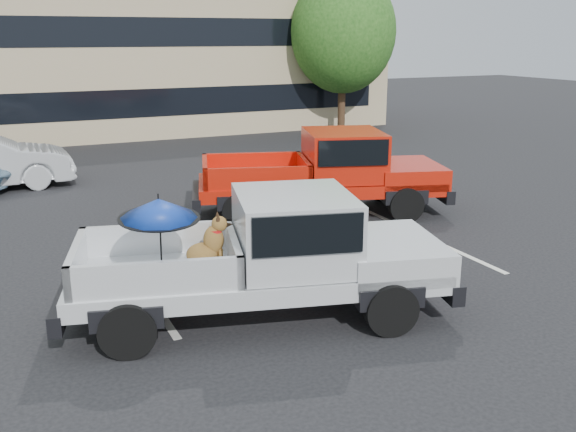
# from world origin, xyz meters

# --- Properties ---
(ground) EXTENTS (90.00, 90.00, 0.00)m
(ground) POSITION_xyz_m (0.00, 0.00, 0.00)
(ground) COLOR black
(ground) RESTS_ON ground
(stripe_left) EXTENTS (0.12, 5.00, 0.01)m
(stripe_left) POSITION_xyz_m (-3.00, 2.00, 0.00)
(stripe_left) COLOR silver
(stripe_left) RESTS_ON ground
(stripe_right) EXTENTS (0.12, 5.00, 0.01)m
(stripe_right) POSITION_xyz_m (3.00, 2.00, 0.00)
(stripe_right) COLOR silver
(stripe_right) RESTS_ON ground
(motel_building) EXTENTS (20.40, 8.40, 6.30)m
(motel_building) POSITION_xyz_m (2.00, 20.99, 3.21)
(motel_building) COLOR tan
(motel_building) RESTS_ON ground
(tree_right) EXTENTS (4.46, 4.46, 6.78)m
(tree_right) POSITION_xyz_m (9.00, 16.00, 4.21)
(tree_right) COLOR #332114
(tree_right) RESTS_ON ground
(tree_back) EXTENTS (4.68, 4.68, 7.11)m
(tree_back) POSITION_xyz_m (6.00, 24.00, 4.41)
(tree_back) COLOR #332114
(tree_back) RESTS_ON ground
(silver_pickup) EXTENTS (6.00, 3.32, 2.06)m
(silver_pickup) POSITION_xyz_m (-1.39, -0.35, 1.05)
(silver_pickup) COLOR black
(silver_pickup) RESTS_ON ground
(red_pickup) EXTENTS (6.26, 3.73, 1.95)m
(red_pickup) POSITION_xyz_m (2.23, 4.38, 1.07)
(red_pickup) COLOR black
(red_pickup) RESTS_ON ground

